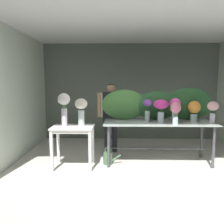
{
  "coord_description": "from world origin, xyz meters",
  "views": [
    {
      "loc": [
        -0.36,
        -3.13,
        1.61
      ],
      "look_at": [
        -0.47,
        1.21,
        1.05
      ],
      "focal_mm": 36.98,
      "sensor_mm": 36.0,
      "label": 1
    }
  ],
  "objects_px": {
    "vase_magenta_carnations": "(161,107)",
    "florist": "(111,110)",
    "side_table_white": "(73,132)",
    "vase_fuchsia_snapdragons": "(175,107)",
    "vase_cream_lisianthus_tall": "(81,109)",
    "vase_rosy_peonies": "(176,111)",
    "vase_blush_freesia": "(213,109)",
    "display_table_glass": "(158,128)",
    "vase_sunset_dahlias": "(194,109)",
    "vase_violet_hydrangea": "(147,108)",
    "watering_can": "(108,158)",
    "vase_white_roses_tall": "(64,105)"
  },
  "relations": [
    {
      "from": "side_table_white",
      "to": "florist",
      "type": "height_order",
      "value": "florist"
    },
    {
      "from": "florist",
      "to": "vase_white_roses_tall",
      "type": "xyz_separation_m",
      "value": [
        -0.84,
        -0.98,
        0.21
      ]
    },
    {
      "from": "vase_fuchsia_snapdragons",
      "to": "watering_can",
      "type": "bearing_deg",
      "value": -174.56
    },
    {
      "from": "vase_fuchsia_snapdragons",
      "to": "display_table_glass",
      "type": "bearing_deg",
      "value": 175.73
    },
    {
      "from": "vase_blush_freesia",
      "to": "vase_cream_lisianthus_tall",
      "type": "distance_m",
      "value": 2.52
    },
    {
      "from": "vase_blush_freesia",
      "to": "watering_can",
      "type": "height_order",
      "value": "vase_blush_freesia"
    },
    {
      "from": "side_table_white",
      "to": "vase_sunset_dahlias",
      "type": "xyz_separation_m",
      "value": [
        2.37,
        0.36,
        0.4
      ]
    },
    {
      "from": "vase_blush_freesia",
      "to": "vase_magenta_carnations",
      "type": "relative_size",
      "value": 0.93
    },
    {
      "from": "florist",
      "to": "vase_blush_freesia",
      "type": "bearing_deg",
      "value": -21.85
    },
    {
      "from": "vase_fuchsia_snapdragons",
      "to": "vase_violet_hydrangea",
      "type": "bearing_deg",
      "value": 168.13
    },
    {
      "from": "vase_rosy_peonies",
      "to": "vase_violet_hydrangea",
      "type": "xyz_separation_m",
      "value": [
        -0.46,
        0.4,
        0.0
      ]
    },
    {
      "from": "side_table_white",
      "to": "vase_white_roses_tall",
      "type": "height_order",
      "value": "vase_white_roses_tall"
    },
    {
      "from": "vase_fuchsia_snapdragons",
      "to": "vase_blush_freesia",
      "type": "bearing_deg",
      "value": -8.87
    },
    {
      "from": "display_table_glass",
      "to": "side_table_white",
      "type": "height_order",
      "value": "display_table_glass"
    },
    {
      "from": "side_table_white",
      "to": "vase_magenta_carnations",
      "type": "relative_size",
      "value": 1.74
    },
    {
      "from": "vase_sunset_dahlias",
      "to": "watering_can",
      "type": "distance_m",
      "value": 1.97
    },
    {
      "from": "vase_rosy_peonies",
      "to": "vase_magenta_carnations",
      "type": "relative_size",
      "value": 0.93
    },
    {
      "from": "vase_fuchsia_snapdragons",
      "to": "vase_rosy_peonies",
      "type": "bearing_deg",
      "value": -101.36
    },
    {
      "from": "vase_blush_freesia",
      "to": "vase_magenta_carnations",
      "type": "xyz_separation_m",
      "value": [
        -0.98,
        0.05,
        0.03
      ]
    },
    {
      "from": "florist",
      "to": "watering_can",
      "type": "bearing_deg",
      "value": -92.14
    },
    {
      "from": "florist",
      "to": "vase_fuchsia_snapdragons",
      "type": "xyz_separation_m",
      "value": [
        1.28,
        -0.68,
        0.15
      ]
    },
    {
      "from": "florist",
      "to": "vase_fuchsia_snapdragons",
      "type": "height_order",
      "value": "florist"
    },
    {
      "from": "vase_violet_hydrangea",
      "to": "vase_cream_lisianthus_tall",
      "type": "distance_m",
      "value": 1.34
    },
    {
      "from": "vase_fuchsia_snapdragons",
      "to": "side_table_white",
      "type": "bearing_deg",
      "value": -171.53
    },
    {
      "from": "vase_rosy_peonies",
      "to": "vase_sunset_dahlias",
      "type": "xyz_separation_m",
      "value": [
        0.46,
        0.36,
        -0.01
      ]
    },
    {
      "from": "side_table_white",
      "to": "florist",
      "type": "xyz_separation_m",
      "value": [
        0.69,
        0.98,
        0.29
      ]
    },
    {
      "from": "side_table_white",
      "to": "watering_can",
      "type": "bearing_deg",
      "value": 14.39
    },
    {
      "from": "watering_can",
      "to": "vase_rosy_peonies",
      "type": "bearing_deg",
      "value": -7.53
    },
    {
      "from": "vase_fuchsia_snapdragons",
      "to": "florist",
      "type": "bearing_deg",
      "value": 151.92
    },
    {
      "from": "vase_magenta_carnations",
      "to": "vase_sunset_dahlias",
      "type": "distance_m",
      "value": 0.7
    },
    {
      "from": "vase_white_roses_tall",
      "to": "vase_blush_freesia",
      "type": "bearing_deg",
      "value": 3.75
    },
    {
      "from": "vase_rosy_peonies",
      "to": "vase_violet_hydrangea",
      "type": "bearing_deg",
      "value": 139.23
    },
    {
      "from": "vase_magenta_carnations",
      "to": "vase_white_roses_tall",
      "type": "bearing_deg",
      "value": -172.83
    },
    {
      "from": "vase_blush_freesia",
      "to": "vase_fuchsia_snapdragons",
      "type": "bearing_deg",
      "value": 171.13
    },
    {
      "from": "florist",
      "to": "watering_can",
      "type": "distance_m",
      "value": 1.17
    },
    {
      "from": "florist",
      "to": "vase_white_roses_tall",
      "type": "relative_size",
      "value": 2.54
    },
    {
      "from": "vase_blush_freesia",
      "to": "vase_sunset_dahlias",
      "type": "bearing_deg",
      "value": 148.73
    },
    {
      "from": "florist",
      "to": "side_table_white",
      "type": "bearing_deg",
      "value": -125.1
    },
    {
      "from": "side_table_white",
      "to": "vase_blush_freesia",
      "type": "bearing_deg",
      "value": 3.97
    },
    {
      "from": "side_table_white",
      "to": "vase_rosy_peonies",
      "type": "height_order",
      "value": "vase_rosy_peonies"
    },
    {
      "from": "vase_cream_lisianthus_tall",
      "to": "vase_rosy_peonies",
      "type": "bearing_deg",
      "value": -1.7
    },
    {
      "from": "florist",
      "to": "vase_blush_freesia",
      "type": "xyz_separation_m",
      "value": [
        1.98,
        -0.79,
        0.13
      ]
    },
    {
      "from": "florist",
      "to": "display_table_glass",
      "type": "bearing_deg",
      "value": -34.22
    },
    {
      "from": "side_table_white",
      "to": "vase_violet_hydrangea",
      "type": "bearing_deg",
      "value": 15.58
    },
    {
      "from": "florist",
      "to": "vase_sunset_dahlias",
      "type": "height_order",
      "value": "florist"
    },
    {
      "from": "vase_violet_hydrangea",
      "to": "vase_white_roses_tall",
      "type": "distance_m",
      "value": 1.66
    },
    {
      "from": "display_table_glass",
      "to": "vase_sunset_dahlias",
      "type": "xyz_separation_m",
      "value": [
        0.71,
        0.05,
        0.37
      ]
    },
    {
      "from": "vase_magenta_carnations",
      "to": "florist",
      "type": "bearing_deg",
      "value": 143.27
    },
    {
      "from": "vase_magenta_carnations",
      "to": "watering_can",
      "type": "bearing_deg",
      "value": -176.49
    },
    {
      "from": "side_table_white",
      "to": "vase_sunset_dahlias",
      "type": "height_order",
      "value": "vase_sunset_dahlias"
    }
  ]
}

